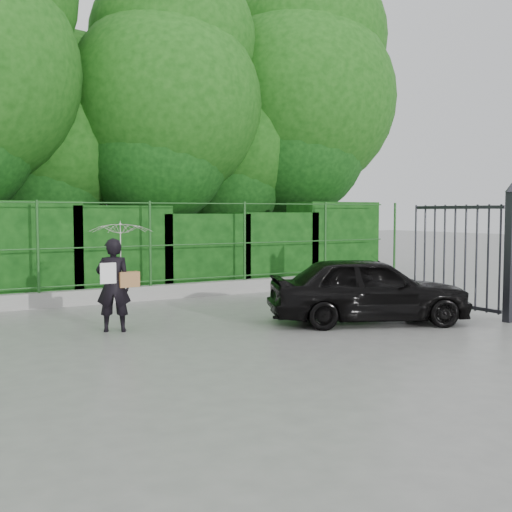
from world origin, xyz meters
TOP-DOWN VIEW (x-y plane):
  - ground at (0.00, 0.00)m, footprint 80.00×80.00m
  - kerb at (0.00, 4.50)m, footprint 14.00×0.25m
  - fence at (0.22, 4.50)m, footprint 14.13×0.06m
  - hedge at (0.00, 5.50)m, footprint 14.20×1.20m
  - trees at (1.14, 7.74)m, footprint 17.10×6.15m
  - gate at (4.60, -0.72)m, footprint 0.22×2.33m
  - woman at (-1.31, 1.43)m, footprint 0.96×0.98m
  - car at (2.51, -0.03)m, footprint 3.60×2.59m

SIDE VIEW (x-z plane):
  - ground at x=0.00m, z-range 0.00..0.00m
  - kerb at x=0.00m, z-range 0.00..0.30m
  - car at x=2.51m, z-range 0.00..1.14m
  - hedge at x=0.00m, z-range -0.08..2.05m
  - woman at x=-1.31m, z-range 0.28..2.01m
  - gate at x=4.60m, z-range 0.01..2.37m
  - fence at x=0.22m, z-range 0.30..2.10m
  - trees at x=1.14m, z-range 0.58..8.66m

